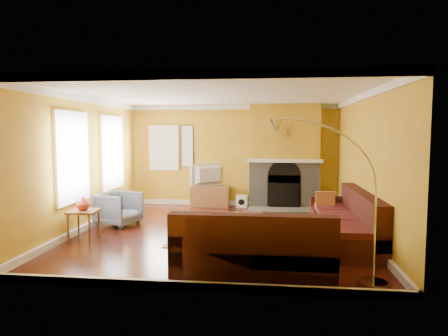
# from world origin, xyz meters

# --- Properties ---
(floor) EXTENTS (5.50, 6.00, 0.02)m
(floor) POSITION_xyz_m (0.00, 0.00, -0.01)
(floor) COLOR #4F1A10
(floor) RESTS_ON ground
(ceiling) EXTENTS (5.50, 6.00, 0.02)m
(ceiling) POSITION_xyz_m (0.00, 0.00, 2.71)
(ceiling) COLOR white
(ceiling) RESTS_ON ground
(wall_back) EXTENTS (5.50, 0.02, 2.70)m
(wall_back) POSITION_xyz_m (0.00, 3.01, 1.35)
(wall_back) COLOR gold
(wall_back) RESTS_ON ground
(wall_front) EXTENTS (5.50, 0.02, 2.70)m
(wall_front) POSITION_xyz_m (0.00, -3.01, 1.35)
(wall_front) COLOR gold
(wall_front) RESTS_ON ground
(wall_left) EXTENTS (0.02, 6.00, 2.70)m
(wall_left) POSITION_xyz_m (-2.76, 0.00, 1.35)
(wall_left) COLOR gold
(wall_left) RESTS_ON ground
(wall_right) EXTENTS (0.02, 6.00, 2.70)m
(wall_right) POSITION_xyz_m (2.76, 0.00, 1.35)
(wall_right) COLOR gold
(wall_right) RESTS_ON ground
(baseboard) EXTENTS (5.50, 6.00, 0.12)m
(baseboard) POSITION_xyz_m (0.00, 0.00, 0.06)
(baseboard) COLOR white
(baseboard) RESTS_ON floor
(crown_molding) EXTENTS (5.50, 6.00, 0.12)m
(crown_molding) POSITION_xyz_m (0.00, 0.00, 2.64)
(crown_molding) COLOR white
(crown_molding) RESTS_ON ceiling
(window_left_near) EXTENTS (0.06, 1.22, 1.72)m
(window_left_near) POSITION_xyz_m (-2.72, 1.30, 1.50)
(window_left_near) COLOR white
(window_left_near) RESTS_ON wall_left
(window_left_far) EXTENTS (0.06, 1.22, 1.72)m
(window_left_far) POSITION_xyz_m (-2.72, -0.60, 1.50)
(window_left_far) COLOR white
(window_left_far) RESTS_ON wall_left
(window_back) EXTENTS (0.82, 0.06, 1.22)m
(window_back) POSITION_xyz_m (-1.90, 2.96, 1.55)
(window_back) COLOR white
(window_back) RESTS_ON wall_back
(wall_art) EXTENTS (0.34, 0.04, 1.14)m
(wall_art) POSITION_xyz_m (-1.25, 2.97, 1.60)
(wall_art) COLOR white
(wall_art) RESTS_ON wall_back
(fireplace) EXTENTS (1.80, 0.40, 2.70)m
(fireplace) POSITION_xyz_m (1.35, 2.80, 1.35)
(fireplace) COLOR gray
(fireplace) RESTS_ON floor
(mantel) EXTENTS (1.92, 0.22, 0.08)m
(mantel) POSITION_xyz_m (1.35, 2.56, 1.25)
(mantel) COLOR white
(mantel) RESTS_ON fireplace
(hearth) EXTENTS (1.80, 0.70, 0.06)m
(hearth) POSITION_xyz_m (1.35, 2.25, 0.03)
(hearth) COLOR gray
(hearth) RESTS_ON floor
(sunburst) EXTENTS (0.70, 0.04, 0.70)m
(sunburst) POSITION_xyz_m (1.35, 2.57, 1.95)
(sunburst) COLOR olive
(sunburst) RESTS_ON fireplace
(rug) EXTENTS (2.40, 1.80, 0.02)m
(rug) POSITION_xyz_m (0.35, -0.30, 0.01)
(rug) COLOR beige
(rug) RESTS_ON floor
(sectional_sofa) EXTENTS (3.10, 3.70, 0.90)m
(sectional_sofa) POSITION_xyz_m (1.20, -0.85, 0.45)
(sectional_sofa) COLOR #411915
(sectional_sofa) RESTS_ON floor
(coffee_table) EXTENTS (1.13, 1.13, 0.40)m
(coffee_table) POSITION_xyz_m (0.40, -0.35, 0.20)
(coffee_table) COLOR white
(coffee_table) RESTS_ON floor
(media_console) EXTENTS (1.00, 0.45, 0.55)m
(media_console) POSITION_xyz_m (-0.60, 2.75, 0.28)
(media_console) COLOR brown
(media_console) RESTS_ON floor
(tv) EXTENTS (0.91, 0.70, 0.59)m
(tv) POSITION_xyz_m (-0.60, 2.75, 0.84)
(tv) COLOR black
(tv) RESTS_ON media_console
(subwoofer) EXTENTS (0.30, 0.30, 0.30)m
(subwoofer) POSITION_xyz_m (0.25, 2.78, 0.15)
(subwoofer) COLOR white
(subwoofer) RESTS_ON floor
(armchair) EXTENTS (0.98, 0.96, 0.71)m
(armchair) POSITION_xyz_m (-2.20, 0.35, 0.35)
(armchair) COLOR slate
(armchair) RESTS_ON floor
(side_table) EXTENTS (0.54, 0.54, 0.55)m
(side_table) POSITION_xyz_m (-2.40, -0.85, 0.28)
(side_table) COLOR brown
(side_table) RESTS_ON floor
(vase) EXTENTS (0.30, 0.30, 0.25)m
(vase) POSITION_xyz_m (-2.40, -0.85, 0.67)
(vase) COLOR red
(vase) RESTS_ON side_table
(book) EXTENTS (0.31, 0.33, 0.03)m
(book) POSITION_xyz_m (0.25, -0.25, 0.41)
(book) COLOR white
(book) RESTS_ON coffee_table
(arc_lamp) EXTENTS (1.35, 0.36, 2.12)m
(arc_lamp) POSITION_xyz_m (1.72, -2.55, 1.06)
(arc_lamp) COLOR silver
(arc_lamp) RESTS_ON floor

